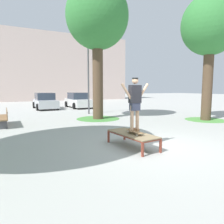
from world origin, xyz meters
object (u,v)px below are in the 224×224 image
skate_box (132,135)px  park_bench (4,117)px  tree_near_right (210,27)px  tree_mid_back (97,18)px  light_post (88,62)px  skateboard (134,131)px  car_silver (45,101)px  car_white (78,101)px  skater (135,100)px

skate_box → park_bench: park_bench is taller
tree_near_right → tree_mid_back: 6.65m
tree_mid_back → light_post: tree_mid_back is taller
skate_box → tree_near_right: 9.20m
skateboard → tree_mid_back: tree_mid_back is taller
tree_near_right → skateboard: bearing=-156.5°
tree_near_right → car_silver: size_ratio=1.73×
light_post → tree_near_right: bearing=-48.2°
skate_box → car_silver: size_ratio=0.46×
skate_box → park_bench: 7.32m
car_silver → park_bench: car_silver is taller
tree_mid_back → light_post: (0.33, 2.65, -2.28)m
light_post → park_bench: bearing=-153.7°
car_white → light_post: (-0.78, -5.22, 3.13)m
skater → car_silver: 14.56m
park_bench → tree_near_right: bearing=-16.5°
light_post → skater: bearing=-100.7°
car_white → park_bench: 10.23m
car_silver → park_bench: (-3.22, -8.20, -0.24)m
park_bench → skate_box: bearing=-58.1°
skate_box → car_silver: car_silver is taller
skater → light_post: bearing=79.3°
tree_mid_back → light_post: size_ratio=1.41×
skate_box → car_white: (2.51, 14.21, 0.28)m
skate_box → skater: size_ratio=1.16×
car_silver → car_white: bearing=-3.7°
skateboard → skater: bearing=88.8°
skate_box → car_white: bearing=80.0°
car_silver → light_post: light_post is taller
skate_box → skater: skater is taller
tree_mid_back → skateboard: bearing=-102.1°
tree_mid_back → light_post: bearing=82.8°
tree_mid_back → car_silver: size_ratio=1.94×
car_white → park_bench: size_ratio=1.77×
tree_mid_back → light_post: 3.51m
tree_mid_back → car_silver: tree_mid_back is taller
car_white → tree_near_right: bearing=-67.8°
tree_mid_back → park_bench: size_ratio=3.40×
skate_box → tree_near_right: (7.10, 2.97, 5.05)m
skateboard → car_silver: 14.54m
tree_near_right → light_post: bearing=131.8°
skater → tree_near_right: bearing=23.5°
skate_box → light_post: (1.73, 8.98, 3.41)m
car_white → skateboard: bearing=-99.9°
tree_mid_back → skate_box: bearing=-102.4°
skater → car_silver: size_ratio=0.40×
tree_near_right → tree_mid_back: size_ratio=0.89×
park_bench → light_post: light_post is taller
skater → park_bench: 7.50m
skateboard → tree_mid_back: (1.38, 6.44, 5.56)m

